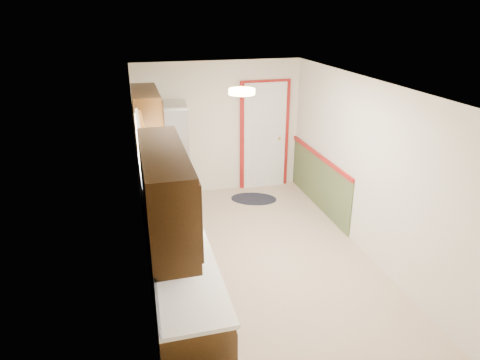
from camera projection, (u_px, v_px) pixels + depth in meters
room_shell at (260, 178)px, 5.51m from camera, size 3.20×5.20×2.52m
kitchen_run at (168, 227)px, 5.10m from camera, size 0.63×4.00×2.20m
back_wall_trim at (276, 145)px, 7.84m from camera, size 1.12×2.30×2.08m
ceiling_fixture at (242, 92)px, 4.82m from camera, size 0.30×0.30×0.06m
microwave at (178, 235)px, 4.27m from camera, size 0.38×0.59×0.38m
refrigerator at (166, 157)px, 7.22m from camera, size 0.79×0.77×1.80m
rug at (254, 199)px, 7.77m from camera, size 0.96×0.79×0.01m
cooktop at (163, 183)px, 5.99m from camera, size 0.48×0.57×0.02m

